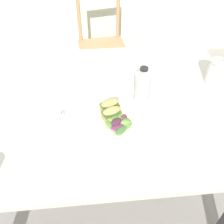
{
  "coord_description": "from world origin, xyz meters",
  "views": [
    {
      "loc": [
        -0.02,
        -0.97,
        1.59
      ],
      "look_at": [
        0.06,
        -0.11,
        0.76
      ],
      "focal_mm": 41.21,
      "sensor_mm": 36.0,
      "label": 1
    }
  ],
  "objects_px": {
    "fork_on_napkin": "(62,121)",
    "bottle_cold_brew": "(142,87)",
    "dining_table": "(107,117)",
    "mason_jar_iced_tea": "(216,73)",
    "sandwich_half_back": "(110,105)",
    "sandwich_half_front": "(112,113)",
    "plate_lunch": "(113,120)",
    "chair_wooden_far": "(102,46)"
  },
  "relations": [
    {
      "from": "sandwich_half_front",
      "to": "dining_table",
      "type": "bearing_deg",
      "value": 95.64
    },
    {
      "from": "plate_lunch",
      "to": "chair_wooden_far",
      "type": "bearing_deg",
      "value": 88.76
    },
    {
      "from": "dining_table",
      "to": "sandwich_half_front",
      "type": "height_order",
      "value": "sandwich_half_front"
    },
    {
      "from": "sandwich_half_back",
      "to": "bottle_cold_brew",
      "type": "height_order",
      "value": "bottle_cold_brew"
    },
    {
      "from": "dining_table",
      "to": "bottle_cold_brew",
      "type": "height_order",
      "value": "bottle_cold_brew"
    },
    {
      "from": "plate_lunch",
      "to": "sandwich_half_back",
      "type": "xyz_separation_m",
      "value": [
        -0.01,
        0.07,
        0.03
      ]
    },
    {
      "from": "sandwich_half_front",
      "to": "bottle_cold_brew",
      "type": "xyz_separation_m",
      "value": [
        0.16,
        0.14,
        0.03
      ]
    },
    {
      "from": "plate_lunch",
      "to": "mason_jar_iced_tea",
      "type": "bearing_deg",
      "value": 22.77
    },
    {
      "from": "plate_lunch",
      "to": "mason_jar_iced_tea",
      "type": "distance_m",
      "value": 0.62
    },
    {
      "from": "dining_table",
      "to": "fork_on_napkin",
      "type": "distance_m",
      "value": 0.27
    },
    {
      "from": "dining_table",
      "to": "mason_jar_iced_tea",
      "type": "xyz_separation_m",
      "value": [
        0.58,
        0.1,
        0.17
      ]
    },
    {
      "from": "chair_wooden_far",
      "to": "fork_on_napkin",
      "type": "height_order",
      "value": "chair_wooden_far"
    },
    {
      "from": "sandwich_half_back",
      "to": "mason_jar_iced_tea",
      "type": "xyz_separation_m",
      "value": [
        0.57,
        0.17,
        0.03
      ]
    },
    {
      "from": "sandwich_half_front",
      "to": "chair_wooden_far",
      "type": "bearing_deg",
      "value": 88.56
    },
    {
      "from": "dining_table",
      "to": "mason_jar_iced_tea",
      "type": "relative_size",
      "value": 9.58
    },
    {
      "from": "fork_on_napkin",
      "to": "bottle_cold_brew",
      "type": "relative_size",
      "value": 1.01
    },
    {
      "from": "fork_on_napkin",
      "to": "sandwich_half_front",
      "type": "bearing_deg",
      "value": -0.14
    },
    {
      "from": "chair_wooden_far",
      "to": "dining_table",
      "type": "bearing_deg",
      "value": -92.26
    },
    {
      "from": "dining_table",
      "to": "plate_lunch",
      "type": "xyz_separation_m",
      "value": [
        0.02,
        -0.14,
        0.11
      ]
    },
    {
      "from": "dining_table",
      "to": "sandwich_half_front",
      "type": "xyz_separation_m",
      "value": [
        0.01,
        -0.12,
        0.15
      ]
    },
    {
      "from": "sandwich_half_front",
      "to": "bottle_cold_brew",
      "type": "relative_size",
      "value": 0.54
    },
    {
      "from": "bottle_cold_brew",
      "to": "plate_lunch",
      "type": "bearing_deg",
      "value": -136.44
    },
    {
      "from": "sandwich_half_front",
      "to": "mason_jar_iced_tea",
      "type": "bearing_deg",
      "value": 21.39
    },
    {
      "from": "dining_table",
      "to": "plate_lunch",
      "type": "distance_m",
      "value": 0.18
    },
    {
      "from": "dining_table",
      "to": "sandwich_half_back",
      "type": "height_order",
      "value": "sandwich_half_back"
    },
    {
      "from": "chair_wooden_far",
      "to": "sandwich_half_back",
      "type": "bearing_deg",
      "value": -91.69
    },
    {
      "from": "dining_table",
      "to": "sandwich_half_back",
      "type": "relative_size",
      "value": 13.63
    },
    {
      "from": "plate_lunch",
      "to": "fork_on_napkin",
      "type": "relative_size",
      "value": 1.43
    },
    {
      "from": "plate_lunch",
      "to": "mason_jar_iced_tea",
      "type": "xyz_separation_m",
      "value": [
        0.57,
        0.24,
        0.06
      ]
    },
    {
      "from": "chair_wooden_far",
      "to": "sandwich_half_front",
      "type": "bearing_deg",
      "value": -91.44
    },
    {
      "from": "sandwich_half_back",
      "to": "sandwich_half_front",
      "type": "bearing_deg",
      "value": -86.1
    },
    {
      "from": "dining_table",
      "to": "mason_jar_iced_tea",
      "type": "bearing_deg",
      "value": 9.61
    },
    {
      "from": "plate_lunch",
      "to": "sandwich_half_back",
      "type": "height_order",
      "value": "sandwich_half_back"
    },
    {
      "from": "sandwich_half_back",
      "to": "bottle_cold_brew",
      "type": "xyz_separation_m",
      "value": [
        0.17,
        0.08,
        0.03
      ]
    },
    {
      "from": "sandwich_half_back",
      "to": "fork_on_napkin",
      "type": "relative_size",
      "value": 0.53
    },
    {
      "from": "bottle_cold_brew",
      "to": "mason_jar_iced_tea",
      "type": "relative_size",
      "value": 1.31
    },
    {
      "from": "mason_jar_iced_tea",
      "to": "sandwich_half_front",
      "type": "bearing_deg",
      "value": -158.61
    },
    {
      "from": "fork_on_napkin",
      "to": "mason_jar_iced_tea",
      "type": "xyz_separation_m",
      "value": [
        0.8,
        0.22,
        0.06
      ]
    },
    {
      "from": "chair_wooden_far",
      "to": "sandwich_half_back",
      "type": "height_order",
      "value": "chair_wooden_far"
    },
    {
      "from": "chair_wooden_far",
      "to": "plate_lunch",
      "type": "xyz_separation_m",
      "value": [
        -0.03,
        -1.21,
        0.3
      ]
    },
    {
      "from": "sandwich_half_back",
      "to": "mason_jar_iced_tea",
      "type": "distance_m",
      "value": 0.6
    },
    {
      "from": "plate_lunch",
      "to": "sandwich_half_front",
      "type": "distance_m",
      "value": 0.04
    }
  ]
}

